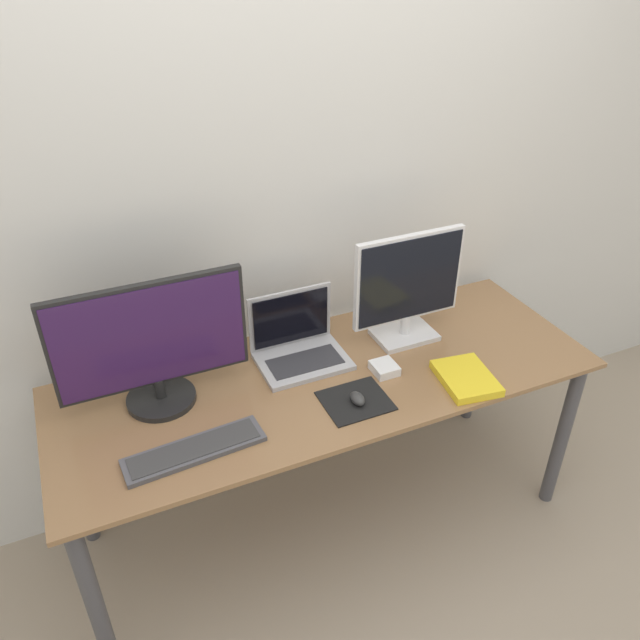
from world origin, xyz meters
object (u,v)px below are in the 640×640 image
at_px(monitor_right, 408,287).
at_px(laptop, 298,343).
at_px(book, 466,378).
at_px(power_brick, 384,368).
at_px(monitor_left, 152,345).
at_px(mouse, 357,399).
at_px(keyboard, 195,450).

relative_size(monitor_right, laptop, 1.36).
relative_size(book, power_brick, 2.69).
xyz_separation_m(monitor_left, power_brick, (0.75, -0.16, -0.21)).
relative_size(monitor_right, mouse, 6.35).
xyz_separation_m(keyboard, power_brick, (0.71, 0.12, 0.01)).
relative_size(monitor_left, monitor_right, 1.42).
height_order(keyboard, book, book).
bearing_deg(monitor_right, power_brick, -137.08).
xyz_separation_m(book, power_brick, (-0.23, 0.16, 0.00)).
relative_size(keyboard, book, 1.74).
bearing_deg(monitor_right, mouse, -140.65).
bearing_deg(keyboard, monitor_left, 98.11).
bearing_deg(book, laptop, 141.79).
distance_m(monitor_right, power_brick, 0.31).
relative_size(laptop, keyboard, 0.74).
distance_m(monitor_right, book, 0.39).
bearing_deg(monitor_left, keyboard, -81.89).
distance_m(laptop, power_brick, 0.32).
xyz_separation_m(monitor_left, book, (0.98, -0.33, -0.21)).
height_order(laptop, book, laptop).
bearing_deg(book, mouse, 173.28).
xyz_separation_m(keyboard, book, (0.94, -0.05, 0.01)).
xyz_separation_m(keyboard, mouse, (0.54, 0.00, 0.01)).
distance_m(laptop, book, 0.60).
distance_m(monitor_left, book, 1.05).
xyz_separation_m(monitor_right, mouse, (-0.34, -0.28, -0.19)).
bearing_deg(laptop, keyboard, -145.19).
distance_m(monitor_left, monitor_right, 0.92).
xyz_separation_m(monitor_right, book, (0.05, -0.33, -0.20)).
bearing_deg(laptop, power_brick, -40.90).
xyz_separation_m(laptop, book, (0.47, -0.37, -0.04)).
height_order(monitor_left, book, monitor_left).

